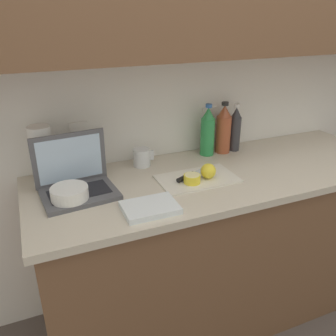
{
  "coord_description": "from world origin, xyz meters",
  "views": [
    {
      "loc": [
        -0.87,
        -1.37,
        1.63
      ],
      "look_at": [
        -0.3,
        -0.01,
        0.97
      ],
      "focal_mm": 38.0,
      "sensor_mm": 36.0,
      "label": 1
    }
  ],
  "objects_px": {
    "knife": "(190,175)",
    "bottle_oil_tall": "(223,130)",
    "lemon_half_cut": "(192,179)",
    "paper_towel_roll": "(42,155)",
    "bottle_water_clear": "(208,132)",
    "lemon_whole_beside": "(208,171)",
    "bottle_green_soda": "(235,129)",
    "cutting_board": "(197,179)",
    "measuring_cup": "(142,157)",
    "laptop": "(76,179)",
    "bowl_white": "(70,195)"
  },
  "relations": [
    {
      "from": "lemon_half_cut",
      "to": "paper_towel_roll",
      "type": "bearing_deg",
      "value": 154.76
    },
    {
      "from": "knife",
      "to": "paper_towel_roll",
      "type": "distance_m",
      "value": 0.69
    },
    {
      "from": "cutting_board",
      "to": "bottle_green_soda",
      "type": "height_order",
      "value": "bottle_green_soda"
    },
    {
      "from": "bottle_green_soda",
      "to": "bowl_white",
      "type": "height_order",
      "value": "bottle_green_soda"
    },
    {
      "from": "bottle_water_clear",
      "to": "measuring_cup",
      "type": "xyz_separation_m",
      "value": [
        -0.38,
        -0.01,
        -0.08
      ]
    },
    {
      "from": "laptop",
      "to": "bottle_green_soda",
      "type": "bearing_deg",
      "value": 5.32
    },
    {
      "from": "lemon_half_cut",
      "to": "measuring_cup",
      "type": "distance_m",
      "value": 0.32
    },
    {
      "from": "knife",
      "to": "bowl_white",
      "type": "relative_size",
      "value": 1.65
    },
    {
      "from": "bowl_white",
      "to": "lemon_half_cut",
      "type": "bearing_deg",
      "value": -4.24
    },
    {
      "from": "bottle_green_soda",
      "to": "knife",
      "type": "bearing_deg",
      "value": -148.6
    },
    {
      "from": "knife",
      "to": "lemon_whole_beside",
      "type": "distance_m",
      "value": 0.09
    },
    {
      "from": "bottle_water_clear",
      "to": "paper_towel_roll",
      "type": "xyz_separation_m",
      "value": [
        -0.86,
        -0.01,
        0.0
      ]
    },
    {
      "from": "lemon_whole_beside",
      "to": "bowl_white",
      "type": "xyz_separation_m",
      "value": [
        -0.64,
        0.03,
        -0.01
      ]
    },
    {
      "from": "bottle_water_clear",
      "to": "lemon_half_cut",
      "type": "bearing_deg",
      "value": -128.51
    },
    {
      "from": "knife",
      "to": "bottle_oil_tall",
      "type": "relative_size",
      "value": 0.9
    },
    {
      "from": "bottle_water_clear",
      "to": "bowl_white",
      "type": "xyz_separation_m",
      "value": [
        -0.78,
        -0.26,
        -0.09
      ]
    },
    {
      "from": "knife",
      "to": "bottle_oil_tall",
      "type": "distance_m",
      "value": 0.42
    },
    {
      "from": "bottle_green_soda",
      "to": "bottle_water_clear",
      "type": "xyz_separation_m",
      "value": [
        -0.18,
        -0.0,
        0.01
      ]
    },
    {
      "from": "lemon_half_cut",
      "to": "lemon_whole_beside",
      "type": "bearing_deg",
      "value": 8.87
    },
    {
      "from": "cutting_board",
      "to": "lemon_whole_beside",
      "type": "distance_m",
      "value": 0.06
    },
    {
      "from": "cutting_board",
      "to": "measuring_cup",
      "type": "distance_m",
      "value": 0.32
    },
    {
      "from": "laptop",
      "to": "measuring_cup",
      "type": "distance_m",
      "value": 0.39
    },
    {
      "from": "bottle_water_clear",
      "to": "bottle_green_soda",
      "type": "bearing_deg",
      "value": 0.0
    },
    {
      "from": "knife",
      "to": "lemon_whole_beside",
      "type": "bearing_deg",
      "value": -56.27
    },
    {
      "from": "lemon_whole_beside",
      "to": "knife",
      "type": "bearing_deg",
      "value": 148.57
    },
    {
      "from": "lemon_half_cut",
      "to": "bottle_water_clear",
      "type": "bearing_deg",
      "value": 51.49
    },
    {
      "from": "laptop",
      "to": "paper_towel_roll",
      "type": "height_order",
      "value": "paper_towel_roll"
    },
    {
      "from": "bowl_white",
      "to": "paper_towel_roll",
      "type": "xyz_separation_m",
      "value": [
        -0.07,
        0.25,
        0.1
      ]
    },
    {
      "from": "cutting_board",
      "to": "measuring_cup",
      "type": "relative_size",
      "value": 3.45
    },
    {
      "from": "bottle_oil_tall",
      "to": "laptop",
      "type": "bearing_deg",
      "value": -168.59
    },
    {
      "from": "cutting_board",
      "to": "bowl_white",
      "type": "xyz_separation_m",
      "value": [
        -0.59,
        0.01,
        0.03
      ]
    },
    {
      "from": "bottle_green_soda",
      "to": "bowl_white",
      "type": "relative_size",
      "value": 1.73
    },
    {
      "from": "lemon_whole_beside",
      "to": "bottle_green_soda",
      "type": "bearing_deg",
      "value": 41.51
    },
    {
      "from": "laptop",
      "to": "bottle_oil_tall",
      "type": "xyz_separation_m",
      "value": [
        0.84,
        0.17,
        0.07
      ]
    },
    {
      "from": "knife",
      "to": "paper_towel_roll",
      "type": "relative_size",
      "value": 0.95
    },
    {
      "from": "lemon_half_cut",
      "to": "bottle_oil_tall",
      "type": "relative_size",
      "value": 0.27
    },
    {
      "from": "lemon_half_cut",
      "to": "lemon_whole_beside",
      "type": "distance_m",
      "value": 0.09
    },
    {
      "from": "bottle_oil_tall",
      "to": "cutting_board",
      "type": "bearing_deg",
      "value": -137.76
    },
    {
      "from": "paper_towel_roll",
      "to": "knife",
      "type": "bearing_deg",
      "value": -20.07
    },
    {
      "from": "lemon_whole_beside",
      "to": "measuring_cup",
      "type": "bearing_deg",
      "value": 130.22
    },
    {
      "from": "lemon_half_cut",
      "to": "paper_towel_roll",
      "type": "xyz_separation_m",
      "value": [
        -0.62,
        0.29,
        0.11
      ]
    },
    {
      "from": "bottle_oil_tall",
      "to": "lemon_whole_beside",
      "type": "bearing_deg",
      "value": -130.79
    },
    {
      "from": "bottle_oil_tall",
      "to": "bottle_water_clear",
      "type": "xyz_separation_m",
      "value": [
        -0.1,
        -0.0,
        -0.0
      ]
    },
    {
      "from": "bottle_water_clear",
      "to": "paper_towel_roll",
      "type": "height_order",
      "value": "bottle_water_clear"
    },
    {
      "from": "cutting_board",
      "to": "bottle_green_soda",
      "type": "xyz_separation_m",
      "value": [
        0.37,
        0.27,
        0.12
      ]
    },
    {
      "from": "bottle_oil_tall",
      "to": "knife",
      "type": "bearing_deg",
      "value": -142.9
    },
    {
      "from": "measuring_cup",
      "to": "bottle_water_clear",
      "type": "bearing_deg",
      "value": 1.43
    },
    {
      "from": "bottle_oil_tall",
      "to": "bottle_water_clear",
      "type": "relative_size",
      "value": 1.01
    },
    {
      "from": "bottle_oil_tall",
      "to": "bowl_white",
      "type": "height_order",
      "value": "bottle_oil_tall"
    },
    {
      "from": "laptop",
      "to": "lemon_half_cut",
      "type": "xyz_separation_m",
      "value": [
        0.5,
        -0.13,
        -0.03
      ]
    }
  ]
}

